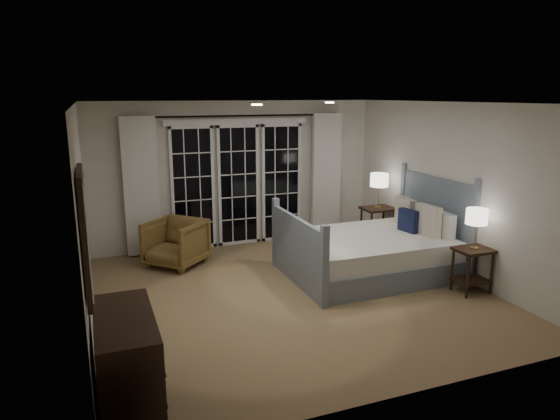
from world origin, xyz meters
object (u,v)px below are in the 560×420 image
object	(u,v)px
armchair	(176,243)
dresser	(127,362)
lamp_left	(477,217)
nightstand_left	(472,264)
nightstand_right	(377,221)
lamp_right	(379,180)
bed	(373,251)

from	to	relation	value
armchair	dresser	bearing A→B (deg)	-59.74
lamp_left	dresser	xyz separation A→B (m)	(-4.50, -0.96, -0.63)
nightstand_left	dresser	size ratio (longest dim) A/B	0.53
nightstand_left	lamp_left	xyz separation A→B (m)	(-0.00, 0.00, 0.64)
nightstand_right	lamp_left	size ratio (longest dim) A/B	1.28
nightstand_left	lamp_right	xyz separation A→B (m)	(-0.06, 2.27, 0.77)
nightstand_left	lamp_left	size ratio (longest dim) A/B	1.13
dresser	nightstand_right	bearing A→B (deg)	36.03
lamp_right	bed	bearing A→B (deg)	-124.31
bed	armchair	world-z (taller)	bed
bed	nightstand_left	world-z (taller)	bed
nightstand_right	dresser	world-z (taller)	dresser
bed	lamp_right	size ratio (longest dim) A/B	3.97
lamp_right	armchair	distance (m)	3.55
lamp_right	dresser	bearing A→B (deg)	-143.97
bed	lamp_left	size ratio (longest dim) A/B	4.38
bed	dresser	bearing A→B (deg)	-150.46
dresser	nightstand_left	bearing A→B (deg)	12.04
nightstand_right	armchair	bearing A→B (deg)	176.01
lamp_left	armchair	world-z (taller)	lamp_left
bed	lamp_right	distance (m)	1.63
lamp_right	nightstand_right	bearing A→B (deg)	18.43
armchair	nightstand_right	bearing A→B (deg)	42.08
bed	lamp_left	bearing A→B (deg)	-52.18
nightstand_left	lamp_left	distance (m)	0.64
bed	nightstand_left	xyz separation A→B (m)	(0.86, -1.10, 0.06)
lamp_right	dresser	distance (m)	5.54
bed	lamp_left	distance (m)	1.56
nightstand_right	dresser	distance (m)	5.48
armchair	bed	bearing A→B (deg)	18.26
dresser	lamp_left	bearing A→B (deg)	12.04
lamp_right	dresser	size ratio (longest dim) A/B	0.52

